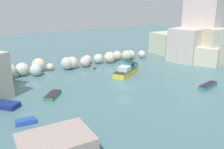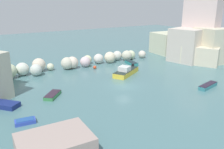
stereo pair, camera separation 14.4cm
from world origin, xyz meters
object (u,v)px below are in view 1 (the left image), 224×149
(stone_dock, at_px, (56,144))
(moored_boat_1, at_px, (208,86))
(channel_buoy, at_px, (95,67))
(moored_boat_3, at_px, (131,63))
(moored_boat_4, at_px, (26,121))
(moored_boat_5, at_px, (53,95))
(moored_boat_0, at_px, (126,72))

(stone_dock, bearing_deg, moored_boat_1, 7.12)
(channel_buoy, height_order, moored_boat_3, channel_buoy)
(moored_boat_4, distance_m, moored_boat_5, 8.07)
(moored_boat_3, relative_size, moored_boat_5, 1.18)
(stone_dock, xyz_separation_m, moored_boat_3, (25.29, 22.13, -0.46))
(stone_dock, height_order, moored_boat_0, moored_boat_0)
(moored_boat_4, xyz_separation_m, moored_boat_5, (5.29, 6.10, 0.02))
(stone_dock, distance_m, moored_boat_3, 33.61)
(moored_boat_4, bearing_deg, moored_boat_1, -0.37)
(moored_boat_4, bearing_deg, moored_boat_3, 36.81)
(channel_buoy, xyz_separation_m, moored_boat_0, (3.07, -6.82, 0.29))
(stone_dock, xyz_separation_m, moored_boat_0, (19.67, 16.34, -0.15))
(stone_dock, xyz_separation_m, moored_boat_4, (-1.14, 6.97, -0.54))
(channel_buoy, xyz_separation_m, moored_boat_5, (-12.45, -10.10, -0.08))
(moored_boat_5, bearing_deg, moored_boat_1, 108.34)
(moored_boat_0, distance_m, moored_boat_1, 14.85)
(stone_dock, bearing_deg, moored_boat_4, 99.31)
(stone_dock, relative_size, moored_boat_4, 2.78)
(moored_boat_0, relative_size, moored_boat_3, 1.71)
(moored_boat_0, distance_m, moored_boat_3, 8.08)
(stone_dock, bearing_deg, moored_boat_0, 39.72)
(moored_boat_1, xyz_separation_m, moored_boat_5, (-22.73, 9.70, -0.05))
(moored_boat_5, bearing_deg, channel_buoy, 170.51)
(moored_boat_0, bearing_deg, channel_buoy, -95.36)
(moored_boat_0, bearing_deg, moored_boat_5, -17.63)
(moored_boat_3, bearing_deg, stone_dock, -40.16)
(channel_buoy, distance_m, moored_boat_1, 22.32)
(moored_boat_5, bearing_deg, moored_boat_4, 0.48)
(stone_dock, distance_m, moored_boat_0, 25.57)
(stone_dock, bearing_deg, channel_buoy, 54.37)
(channel_buoy, xyz_separation_m, moored_boat_4, (-17.74, -16.20, -0.10))
(stone_dock, height_order, moored_boat_5, stone_dock)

